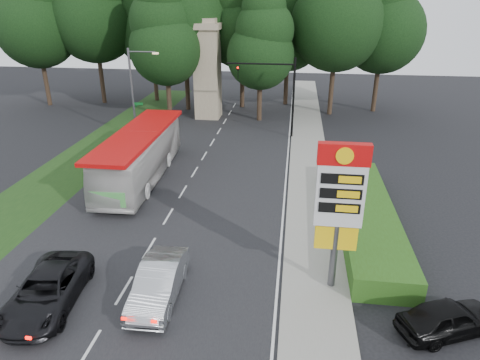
# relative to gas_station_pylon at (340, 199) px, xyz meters

# --- Properties ---
(ground) EXTENTS (120.00, 120.00, 0.00)m
(ground) POSITION_rel_gas_station_pylon_xyz_m (-9.20, -1.99, -4.45)
(ground) COLOR black
(ground) RESTS_ON ground
(road_surface) EXTENTS (14.00, 80.00, 0.02)m
(road_surface) POSITION_rel_gas_station_pylon_xyz_m (-9.20, 10.01, -4.44)
(road_surface) COLOR black
(road_surface) RESTS_ON ground
(sidewalk_right) EXTENTS (3.00, 80.00, 0.12)m
(sidewalk_right) POSITION_rel_gas_station_pylon_xyz_m (-0.70, 10.01, -4.39)
(sidewalk_right) COLOR gray
(sidewalk_right) RESTS_ON ground
(grass_verge_left) EXTENTS (5.00, 50.00, 0.02)m
(grass_verge_left) POSITION_rel_gas_station_pylon_xyz_m (-18.70, 16.01, -4.44)
(grass_verge_left) COLOR #193814
(grass_verge_left) RESTS_ON ground
(hedge) EXTENTS (3.00, 14.00, 1.20)m
(hedge) POSITION_rel_gas_station_pylon_xyz_m (2.30, 6.01, -3.85)
(hedge) COLOR #294F15
(hedge) RESTS_ON ground
(gas_station_pylon) EXTENTS (2.10, 0.45, 6.85)m
(gas_station_pylon) POSITION_rel_gas_station_pylon_xyz_m (0.00, 0.00, 0.00)
(gas_station_pylon) COLOR #59595E
(gas_station_pylon) RESTS_ON ground
(traffic_signal_mast) EXTENTS (6.10, 0.35, 7.20)m
(traffic_signal_mast) POSITION_rel_gas_station_pylon_xyz_m (-3.52, 22.00, 0.22)
(traffic_signal_mast) COLOR black
(traffic_signal_mast) RESTS_ON ground
(streetlight_signs) EXTENTS (2.75, 0.98, 8.00)m
(streetlight_signs) POSITION_rel_gas_station_pylon_xyz_m (-16.19, 20.01, -0.01)
(streetlight_signs) COLOR #59595E
(streetlight_signs) RESTS_ON ground
(monument) EXTENTS (3.00, 3.00, 10.05)m
(monument) POSITION_rel_gas_station_pylon_xyz_m (-11.20, 28.01, 0.66)
(monument) COLOR gray
(monument) RESTS_ON ground
(tree_far_west) EXTENTS (8.96, 8.96, 17.60)m
(tree_far_west) POSITION_rel_gas_station_pylon_xyz_m (-31.20, 31.01, 6.24)
(tree_far_west) COLOR #2D2116
(tree_far_west) RESTS_ON ground
(tree_west_near) EXTENTS (8.40, 8.40, 16.50)m
(tree_west_near) POSITION_rel_gas_station_pylon_xyz_m (-19.20, 35.01, 5.57)
(tree_west_near) COLOR #2D2116
(tree_west_near) RESTS_ON ground
(tree_center_right) EXTENTS (9.24, 9.24, 18.15)m
(tree_center_right) POSITION_rel_gas_station_pylon_xyz_m (-8.20, 33.01, 6.57)
(tree_center_right) COLOR #2D2116
(tree_center_right) RESTS_ON ground
(tree_east_near) EXTENTS (8.12, 8.12, 15.95)m
(tree_east_near) POSITION_rel_gas_station_pylon_xyz_m (-3.20, 35.01, 5.23)
(tree_east_near) COLOR #2D2116
(tree_east_near) RESTS_ON ground
(tree_east_mid) EXTENTS (9.52, 9.52, 18.70)m
(tree_east_mid) POSITION_rel_gas_station_pylon_xyz_m (1.80, 31.01, 6.91)
(tree_east_mid) COLOR #2D2116
(tree_east_mid) RESTS_ON ground
(tree_far_east) EXTENTS (8.68, 8.68, 17.05)m
(tree_far_east) POSITION_rel_gas_station_pylon_xyz_m (6.80, 33.01, 5.90)
(tree_far_east) COLOR #2D2116
(tree_far_east) RESTS_ON ground
(tree_monument_left) EXTENTS (7.28, 7.28, 14.30)m
(tree_monument_left) POSITION_rel_gas_station_pylon_xyz_m (-15.20, 27.01, 4.23)
(tree_monument_left) COLOR #2D2116
(tree_monument_left) RESTS_ON ground
(tree_monument_right) EXTENTS (6.72, 6.72, 13.20)m
(tree_monument_right) POSITION_rel_gas_station_pylon_xyz_m (-5.70, 27.51, 3.56)
(tree_monument_right) COLOR #2D2116
(tree_monument_right) RESTS_ON ground
(transit_bus) EXTENTS (3.39, 12.51, 3.46)m
(transit_bus) POSITION_rel_gas_station_pylon_xyz_m (-12.70, 10.94, -2.72)
(transit_bus) COLOR silver
(transit_bus) RESTS_ON ground
(sedan_silver) EXTENTS (1.81, 4.85, 1.58)m
(sedan_silver) POSITION_rel_gas_station_pylon_xyz_m (-7.47, -1.71, -3.66)
(sedan_silver) COLOR #AFB2B7
(sedan_silver) RESTS_ON ground
(suv_charcoal) EXTENTS (3.04, 5.59, 1.49)m
(suv_charcoal) POSITION_rel_gas_station_pylon_xyz_m (-12.00, -2.78, -3.70)
(suv_charcoal) COLOR black
(suv_charcoal) RESTS_ON ground
(parked_car_black) EXTENTS (4.41, 3.12, 1.39)m
(parked_car_black) POSITION_rel_gas_station_pylon_xyz_m (4.30, -2.31, -3.75)
(parked_car_black) COLOR black
(parked_car_black) RESTS_ON ground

